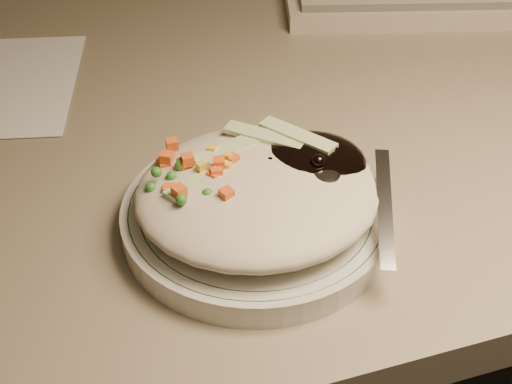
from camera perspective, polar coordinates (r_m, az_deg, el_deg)
name	(u,v)px	position (r m, az deg, el deg)	size (l,w,h in m)	color
desk	(286,234)	(0.87, 2.45, -3.42)	(1.40, 0.70, 0.74)	#7E735B
plate	(256,217)	(0.57, 0.00, -2.02)	(0.22, 0.22, 0.02)	silver
plate_rim	(256,208)	(0.57, 0.00, -1.26)	(0.21, 0.21, 0.00)	#144723
meal	(262,186)	(0.55, 0.45, 0.49)	(0.21, 0.19, 0.05)	#C1B79D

